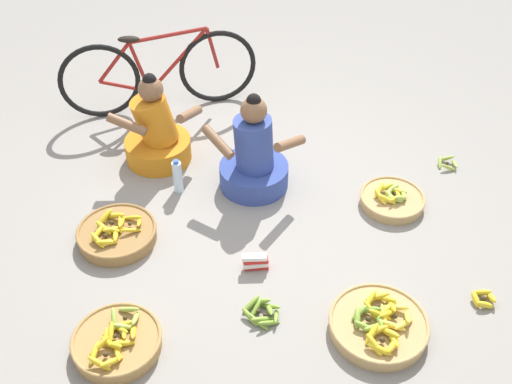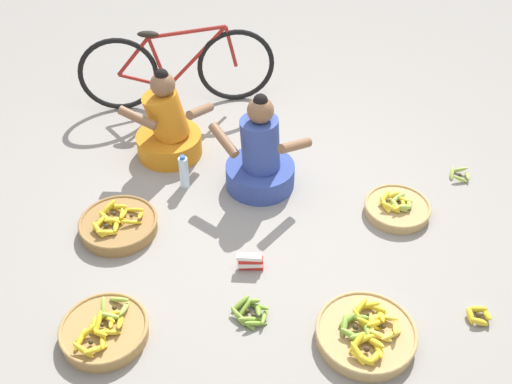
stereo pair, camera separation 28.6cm
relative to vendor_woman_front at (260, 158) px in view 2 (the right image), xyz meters
The scene contains 13 objects.
ground_plane 0.39m from the vendor_woman_front, 91.39° to the right, with size 10.00×10.00×0.00m, color gray.
vendor_woman_front is the anchor object (origin of this frame).
vendor_woman_behind 0.83m from the vendor_woman_front, 153.93° to the left, with size 0.71×0.52×0.77m.
bicycle_leaning 1.35m from the vendor_woman_front, 124.71° to the left, with size 1.68×0.38×0.73m.
banana_basket_mid_left 1.56m from the vendor_woman_front, 64.05° to the right, with size 0.59×0.59×0.16m.
banana_basket_near_bicycle 1.06m from the vendor_woman_front, 15.24° to the right, with size 0.48×0.48×0.14m.
banana_basket_front_right 1.13m from the vendor_woman_front, 150.39° to the right, with size 0.55×0.55×0.18m.
banana_basket_front_left 1.68m from the vendor_woman_front, 120.63° to the right, with size 0.52×0.52×0.16m.
loose_bananas_mid_right 1.27m from the vendor_woman_front, 90.41° to the right, with size 0.26×0.25×0.09m.
loose_bananas_back_center 1.56m from the vendor_woman_front, ahead, with size 0.16×0.16×0.08m.
loose_bananas_front_center 1.84m from the vendor_woman_front, 41.23° to the right, with size 0.15×0.15×0.08m.
water_bottle 0.58m from the vendor_woman_front, behind, with size 0.07×0.07×0.29m.
packet_carton_stack 0.88m from the vendor_woman_front, 91.83° to the right, with size 0.17×0.07×0.12m.
Camera 2 is at (0.14, -3.26, 2.98)m, focal length 42.65 mm.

